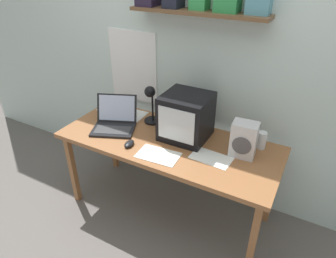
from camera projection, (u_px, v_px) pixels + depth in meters
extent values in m
plane|color=#655F5B|center=(168.00, 208.00, 2.64)|extent=(12.00, 12.00, 0.00)
cube|color=silver|center=(196.00, 49.00, 2.33)|extent=(5.60, 0.06, 2.60)
cube|color=white|center=(133.00, 67.00, 2.66)|extent=(0.48, 0.01, 0.64)
cube|color=brown|center=(197.00, 12.00, 2.07)|extent=(1.01, 0.18, 0.02)
cube|color=#985F37|center=(168.00, 142.00, 2.29)|extent=(1.68, 0.69, 0.03)
cube|color=#985F37|center=(73.00, 169.00, 2.57)|extent=(0.04, 0.05, 0.68)
cube|color=#985F37|center=(253.00, 241.00, 1.93)|extent=(0.04, 0.05, 0.68)
cube|color=#985F37|center=(113.00, 138.00, 3.00)|extent=(0.04, 0.05, 0.68)
cube|color=#985F37|center=(272.00, 189.00, 2.36)|extent=(0.04, 0.05, 0.68)
cube|color=black|center=(186.00, 117.00, 2.24)|extent=(0.35, 0.33, 0.35)
cube|color=silver|center=(176.00, 125.00, 2.11)|extent=(0.28, 0.01, 0.25)
cube|color=black|center=(113.00, 130.00, 2.40)|extent=(0.39, 0.34, 0.02)
cube|color=#38383A|center=(113.00, 130.00, 2.38)|extent=(0.31, 0.23, 0.00)
cube|color=black|center=(117.00, 108.00, 2.47)|extent=(0.34, 0.21, 0.22)
cube|color=silver|center=(117.00, 108.00, 2.47)|extent=(0.30, 0.19, 0.20)
cylinder|color=black|center=(153.00, 121.00, 2.53)|extent=(0.15, 0.15, 0.01)
cylinder|color=black|center=(153.00, 105.00, 2.46)|extent=(0.02, 0.02, 0.28)
sphere|color=black|center=(150.00, 92.00, 2.34)|extent=(0.09, 0.09, 0.09)
cylinder|color=white|center=(262.00, 140.00, 2.16)|extent=(0.07, 0.07, 0.13)
cylinder|color=#4CC656|center=(261.00, 142.00, 2.17)|extent=(0.06, 0.06, 0.09)
cube|color=silver|center=(244.00, 140.00, 2.05)|extent=(0.18, 0.14, 0.26)
cylinder|color=#4C4C51|center=(241.00, 146.00, 2.00)|extent=(0.13, 0.02, 0.13)
ellipsoid|color=black|center=(129.00, 144.00, 2.21)|extent=(0.07, 0.11, 0.03)
cube|color=white|center=(211.00, 158.00, 2.08)|extent=(0.29, 0.18, 0.00)
cube|color=white|center=(112.00, 109.00, 2.73)|extent=(0.25, 0.17, 0.00)
cube|color=silver|center=(158.00, 155.00, 2.11)|extent=(0.31, 0.20, 0.00)
cube|color=white|center=(132.00, 115.00, 2.63)|extent=(0.23, 0.21, 0.00)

